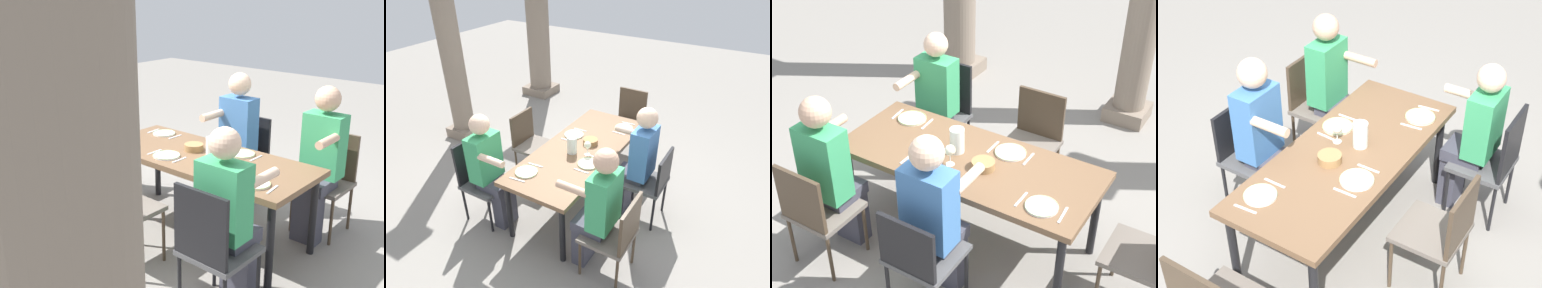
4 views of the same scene
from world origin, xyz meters
TOP-DOWN VIEW (x-y plane):
  - ground_plane at (0.00, 0.00)m, footprint 16.00×16.00m
  - dining_table at (0.00, 0.00)m, footprint 1.96×0.81m
  - chair_west_north at (-0.77, 0.83)m, footprint 0.44×0.44m
  - chair_west_south at (-0.77, -0.83)m, footprint 0.44×0.44m
  - chair_mid_north at (0.14, 0.83)m, footprint 0.44×0.44m
  - chair_mid_south at (0.14, -0.82)m, footprint 0.44×0.44m
  - chair_head_east at (1.40, 0.00)m, footprint 0.44×0.44m
  - diner_woman_green at (0.14, -0.64)m, footprint 0.35×0.50m
  - diner_man_white at (-0.77, -0.63)m, footprint 0.35×0.50m
  - diner_guest_third at (-0.77, 0.65)m, footprint 0.35×0.49m
  - plate_0 at (-0.69, 0.23)m, footprint 0.23×0.23m
  - fork_0 at (-0.84, 0.23)m, footprint 0.03×0.17m
  - spoon_0 at (-0.54, 0.23)m, footprint 0.03×0.17m
  - plate_1 at (-0.23, -0.23)m, footprint 0.23×0.23m
  - wine_glass_1 at (-0.08, -0.13)m, footprint 0.08×0.08m
  - fork_1 at (-0.38, -0.23)m, footprint 0.02×0.17m
  - spoon_1 at (-0.08, -0.23)m, footprint 0.03×0.17m
  - plate_2 at (0.23, 0.22)m, footprint 0.23×0.23m
  - fork_2 at (0.08, 0.22)m, footprint 0.02×0.17m
  - spoon_2 at (0.38, 0.22)m, footprint 0.02×0.17m
  - plate_3 at (0.69, -0.22)m, footprint 0.22×0.22m
  - fork_3 at (0.54, -0.22)m, footprint 0.02×0.17m
  - spoon_3 at (0.84, -0.22)m, footprint 0.03×0.17m
  - water_pitcher at (-0.12, 0.03)m, footprint 0.11×0.11m
  - bread_basket at (0.15, -0.05)m, footprint 0.17×0.17m

SIDE VIEW (x-z plane):
  - ground_plane at x=0.00m, z-range 0.00..0.00m
  - chair_west_south at x=-0.77m, z-range 0.07..0.96m
  - chair_mid_south at x=0.14m, z-range 0.08..0.97m
  - chair_head_east at x=1.40m, z-range 0.07..1.00m
  - chair_mid_north at x=0.14m, z-range 0.08..0.98m
  - chair_west_north at x=-0.77m, z-range 0.06..1.02m
  - dining_table at x=0.00m, z-range 0.31..1.05m
  - diner_guest_third at x=-0.77m, z-range 0.05..1.36m
  - diner_man_white at x=-0.77m, z-range 0.05..1.40m
  - diner_woman_green at x=0.14m, z-range 0.05..1.41m
  - fork_0 at x=-0.84m, z-range 0.75..0.75m
  - spoon_0 at x=-0.54m, z-range 0.75..0.75m
  - fork_1 at x=-0.38m, z-range 0.75..0.75m
  - spoon_1 at x=-0.08m, z-range 0.75..0.75m
  - fork_2 at x=0.08m, z-range 0.75..0.75m
  - spoon_2 at x=0.38m, z-range 0.75..0.75m
  - fork_3 at x=0.54m, z-range 0.75..0.75m
  - spoon_3 at x=0.84m, z-range 0.75..0.75m
  - plate_2 at x=0.23m, z-range 0.75..0.76m
  - plate_0 at x=-0.69m, z-range 0.75..0.76m
  - plate_1 at x=-0.23m, z-range 0.75..0.76m
  - plate_3 at x=0.69m, z-range 0.75..0.76m
  - bread_basket at x=0.15m, z-range 0.75..0.81m
  - water_pitcher at x=-0.12m, z-range 0.73..0.93m
  - wine_glass_1 at x=-0.08m, z-range 0.78..0.95m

